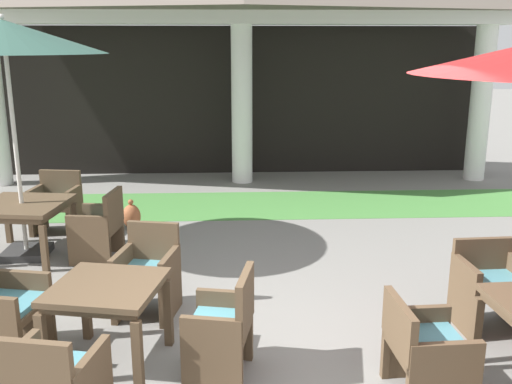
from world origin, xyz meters
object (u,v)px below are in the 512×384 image
at_px(patio_table_mid_right, 22,210).
at_px(patio_chair_mid_right_north, 57,204).
at_px(patio_chair_near_foreground_west, 2,312).
at_px(patio_chair_mid_right_east, 99,228).
at_px(patio_table_near_foreground, 107,296).
at_px(patio_chair_mid_left_north, 491,287).
at_px(patio_umbrella_mid_right, 4,40).
at_px(terracotta_urn, 131,216).
at_px(patio_chair_mid_left_west, 425,351).
at_px(patio_chair_near_foreground_north, 148,275).
at_px(patio_chair_near_foreground_east, 223,329).

distance_m(patio_table_mid_right, patio_chair_mid_right_north, 1.00).
xyz_separation_m(patio_chair_near_foreground_west, patio_chair_mid_right_east, (0.33, 2.31, -0.01)).
height_order(patio_table_near_foreground, patio_chair_mid_right_east, patio_chair_mid_right_east).
bearing_deg(patio_chair_mid_left_north, patio_table_near_foreground, 5.73).
relative_size(patio_chair_near_foreground_west, patio_table_mid_right, 0.72).
distance_m(patio_table_near_foreground, patio_chair_mid_left_north, 3.52).
height_order(patio_umbrella_mid_right, patio_chair_mid_right_east, patio_umbrella_mid_right).
distance_m(patio_chair_mid_left_north, patio_chair_mid_right_north, 5.82).
bearing_deg(patio_table_mid_right, patio_table_near_foreground, -58.91).
bearing_deg(patio_chair_mid_right_north, patio_table_mid_right, 90.00).
bearing_deg(patio_table_near_foreground, terracotta_urn, 96.55).
bearing_deg(patio_table_near_foreground, patio_chair_mid_left_west, -13.19).
relative_size(patio_table_near_foreground, patio_chair_mid_right_east, 1.13).
xyz_separation_m(patio_chair_near_foreground_north, patio_chair_mid_right_east, (-0.81, 1.55, -0.00)).
xyz_separation_m(patio_table_mid_right, patio_chair_mid_right_east, (0.97, -0.13, -0.21)).
bearing_deg(patio_chair_near_foreground_east, patio_chair_mid_left_north, -63.00).
bearing_deg(patio_table_near_foreground, patio_chair_mid_left_north, 8.38).
bearing_deg(patio_chair_near_foreground_north, terracotta_urn, -66.00).
relative_size(patio_table_near_foreground, patio_chair_mid_left_north, 1.22).
xyz_separation_m(patio_table_near_foreground, patio_chair_near_foreground_west, (-0.95, 0.19, -0.22)).
distance_m(patio_chair_near_foreground_east, patio_chair_mid_right_east, 3.12).
distance_m(patio_chair_mid_left_west, patio_chair_mid_right_north, 5.74).
bearing_deg(patio_chair_mid_left_north, patio_chair_mid_right_east, -28.54).
xyz_separation_m(patio_table_mid_right, patio_umbrella_mid_right, (-0.00, 0.00, 2.06)).
height_order(patio_chair_near_foreground_east, patio_chair_mid_right_east, patio_chair_near_foreground_east).
bearing_deg(patio_chair_near_foreground_north, patio_chair_mid_right_north, -46.73).
relative_size(patio_chair_mid_left_north, patio_chair_mid_right_north, 0.94).
distance_m(patio_chair_mid_left_west, terracotta_urn, 5.20).
relative_size(patio_chair_near_foreground_east, patio_chair_mid_left_west, 1.12).
xyz_separation_m(patio_chair_mid_left_north, terracotta_urn, (-3.91, 3.21, -0.22)).
bearing_deg(patio_chair_near_foreground_west, patio_chair_mid_right_north, -160.13).
relative_size(patio_chair_near_foreground_west, patio_chair_mid_right_east, 0.94).
relative_size(patio_chair_near_foreground_north, patio_chair_mid_left_west, 1.11).
bearing_deg(patio_umbrella_mid_right, terracotta_urn, 43.23).
distance_m(patio_chair_near_foreground_west, patio_chair_mid_left_north, 4.44).
height_order(patio_chair_near_foreground_east, patio_chair_mid_left_north, patio_chair_near_foreground_east).
distance_m(patio_table_mid_right, patio_umbrella_mid_right, 2.06).
height_order(patio_umbrella_mid_right, patio_chair_mid_right_north, patio_umbrella_mid_right).
height_order(patio_chair_near_foreground_north, patio_chair_mid_right_north, patio_chair_near_foreground_north).
height_order(patio_chair_near_foreground_north, patio_table_mid_right, patio_chair_near_foreground_north).
bearing_deg(patio_chair_mid_right_north, patio_chair_near_foreground_east, 130.24).
bearing_deg(patio_chair_mid_right_north, patio_chair_mid_left_west, 141.09).
bearing_deg(patio_umbrella_mid_right, patio_chair_near_foreground_north, -43.37).
bearing_deg(patio_chair_near_foreground_west, patio_chair_near_foreground_north, 135.15).
xyz_separation_m(patio_chair_near_foreground_west, patio_table_mid_right, (-0.64, 2.44, 0.20)).
distance_m(patio_chair_near_foreground_west, patio_chair_mid_left_west, 3.51).
distance_m(patio_chair_near_foreground_west, terracotta_urn, 3.58).
height_order(patio_chair_mid_right_east, terracotta_urn, patio_chair_mid_right_east).
xyz_separation_m(patio_chair_near_foreground_east, patio_chair_mid_right_north, (-2.41, 3.79, 0.01)).
height_order(patio_chair_near_foreground_east, patio_umbrella_mid_right, patio_umbrella_mid_right).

